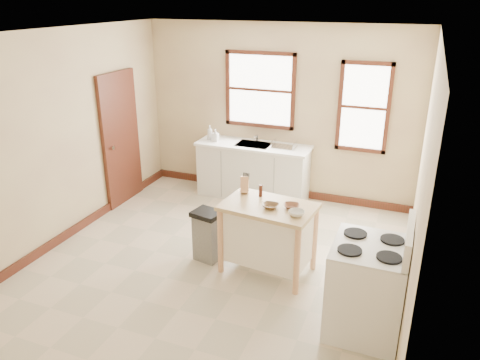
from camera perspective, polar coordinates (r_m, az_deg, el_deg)
name	(u,v)px	position (r m, az deg, el deg)	size (l,w,h in m)	color
floor	(216,265)	(6.01, -2.97, -10.27)	(5.00, 5.00, 0.00)	#BEB397
ceiling	(211,33)	(5.12, -3.60, 17.41)	(5.00, 5.00, 0.00)	white
wall_back	(278,113)	(7.65, 4.60, 8.18)	(4.50, 0.04, 2.80)	beige
wall_left	(58,140)	(6.63, -21.31, 4.62)	(0.04, 5.00, 2.80)	beige
wall_right	(420,188)	(4.96, 21.13, -0.86)	(0.04, 5.00, 2.80)	beige
window_main	(260,90)	(7.65, 2.45, 10.91)	(1.17, 0.06, 1.22)	#3F2111
window_side	(364,108)	(7.32, 14.86, 8.53)	(0.77, 0.06, 1.37)	#3F2111
door_left	(121,139)	(7.66, -14.32, 4.87)	(0.06, 0.90, 2.10)	#3F2111
baseboard_back	(275,190)	(8.04, 4.26, -1.18)	(4.50, 0.04, 0.12)	#3F2111
baseboard_left	(73,230)	(7.09, -19.67, -5.79)	(0.04, 5.00, 0.12)	#3F2111
sink_counter	(253,171)	(7.75, 1.62, 1.13)	(1.86, 0.62, 0.92)	silver
faucet	(257,135)	(7.73, 2.12, 5.53)	(0.03, 0.03, 0.22)	silver
soap_bottle_a	(210,133)	(7.83, -3.68, 5.79)	(0.09, 0.09, 0.24)	#B2B2B2
soap_bottle_b	(215,135)	(7.74, -3.01, 5.48)	(0.09, 0.09, 0.20)	#B2B2B2
dish_rack	(284,145)	(7.44, 5.41, 4.30)	(0.37, 0.28, 0.09)	silver
kitchen_island	(268,238)	(5.69, 3.40, -7.11)	(1.08, 0.69, 0.88)	tan
knife_block	(245,185)	(5.78, 0.56, -0.63)	(0.10, 0.10, 0.20)	#DFB275
pepper_grinder	(261,191)	(5.69, 2.53, -1.31)	(0.04, 0.04, 0.15)	#3D1A10
bowl_a	(271,206)	(5.41, 3.74, -3.18)	(0.19, 0.19, 0.05)	brown
bowl_b	(291,206)	(5.43, 6.29, -3.18)	(0.18, 0.18, 0.04)	brown
bowl_c	(297,213)	(5.25, 6.90, -4.04)	(0.18, 0.18, 0.06)	silver
trash_bin	(208,235)	(5.98, -3.98, -6.76)	(0.35, 0.29, 0.67)	gray
gas_stove	(368,276)	(4.83, 15.31, -11.28)	(0.77, 0.78, 1.22)	white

